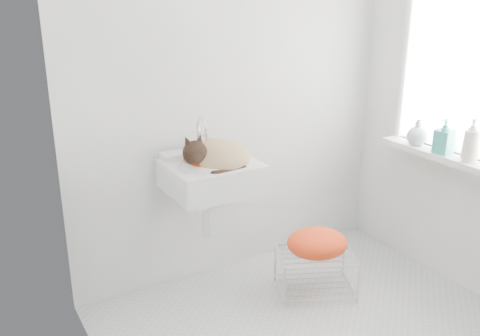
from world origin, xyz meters
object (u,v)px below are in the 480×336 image
sink (212,163)px  bottle_a (468,161)px  wire_rack (316,270)px  bottle_b (442,153)px  cat (215,157)px  bottle_c (416,145)px

sink → bottle_a: (1.30, -0.72, 0.00)m
wire_rack → bottle_b: size_ratio=2.09×
bottle_b → wire_rack: bearing=163.8°
sink → cat: bearing=-51.1°
cat → bottle_c: (1.29, -0.31, -0.04)m
wire_rack → bottle_c: 1.03m
wire_rack → bottle_a: bearing=-28.2°
sink → bottle_b: 1.41m
sink → bottle_b: size_ratio=2.40×
wire_rack → bottle_b: (0.75, -0.22, 0.70)m
bottle_b → bottle_c: 0.21m
bottle_a → bottle_c: size_ratio=1.29×
wire_rack → bottle_c: size_ratio=2.70×
wire_rack → bottle_a: size_ratio=2.09×
bottle_a → bottle_b: bearing=90.0°
sink → bottle_a: bottle_a is taller
bottle_c → wire_rack: bearing=179.0°
bottle_a → bottle_b: same height
sink → bottle_b: bottle_b is taller
cat → bottle_b: cat is taller
bottle_a → bottle_c: bearing=90.0°
sink → bottle_a: bearing=-29.1°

